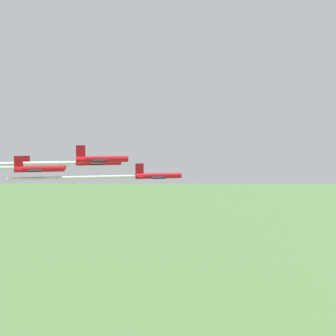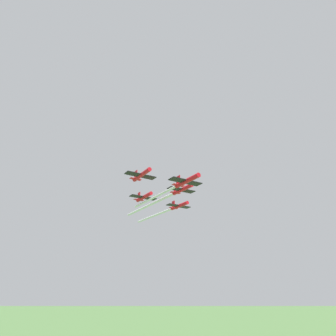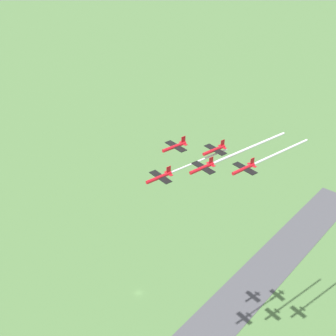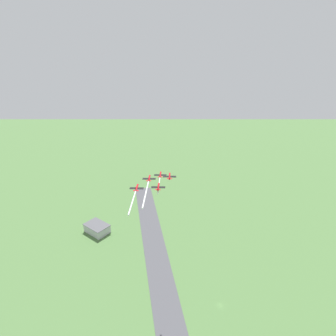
{
  "view_description": "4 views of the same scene",
  "coord_description": "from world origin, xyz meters",
  "views": [
    {
      "loc": [
        39.41,
        35.39,
        129.59
      ],
      "look_at": [
        -54.93,
        -7.98,
        119.53
      ],
      "focal_mm": 50.0,
      "sensor_mm": 36.0,
      "label": 1
    },
    {
      "loc": [
        -57.59,
        58.23,
        91.21
      ],
      "look_at": [
        -53.07,
        -8.9,
        120.04
      ],
      "focal_mm": 28.0,
      "sensor_mm": 36.0,
      "label": 2
    },
    {
      "loc": [
        -200.25,
        -9.53,
        206.37
      ],
      "look_at": [
        -59.07,
        -15.24,
        121.62
      ],
      "focal_mm": 50.0,
      "sensor_mm": 36.0,
      "label": 3
    },
    {
      "loc": [
        66.96,
        -165.17,
        203.55
      ],
      "look_at": [
        -54.31,
        -6.84,
        122.51
      ],
      "focal_mm": 28.0,
      "sensor_mm": 36.0,
      "label": 4
    }
  ],
  "objects": [
    {
      "name": "jet_2",
      "position": [
        -43.79,
        -18.59,
        121.99
      ],
      "size": [
        9.91,
        10.08,
        3.65
      ],
      "rotation": [
        0.0,
        0.0,
        0.63
      ],
      "color": "red"
    },
    {
      "name": "smoke_trail_0",
      "position": [
        -46.81,
        -27.88,
        117.23
      ],
      "size": [
        17.23,
        23.41,
        0.73
      ],
      "rotation": [
        0.0,
        0.0,
        0.63
      ],
      "color": "white"
    },
    {
      "name": "jet_0",
      "position": [
        -58.05,
        -12.35,
        117.28
      ],
      "size": [
        9.91,
        10.08,
        3.65
      ],
      "rotation": [
        0.0,
        0.0,
        0.63
      ],
      "color": "red"
    },
    {
      "name": "jet_3",
      "position": [
        -55.11,
        -43.35,
        118.35
      ],
      "size": [
        9.91,
        10.08,
        3.65
      ],
      "rotation": [
        0.0,
        0.0,
        0.63
      ],
      "color": "red"
    },
    {
      "name": "jet_1",
      "position": [
        -56.58,
        -27.85,
        119.94
      ],
      "size": [
        9.91,
        10.08,
        3.65
      ],
      "rotation": [
        0.0,
        0.0,
        0.63
      ],
      "color": "red"
    },
    {
      "name": "jet_4",
      "position": [
        -42.31,
        -34.1,
        119.39
      ],
      "size": [
        9.91,
        10.08,
        3.65
      ],
      "rotation": [
        0.0,
        0.0,
        0.63
      ],
      "color": "red"
    }
  ]
}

